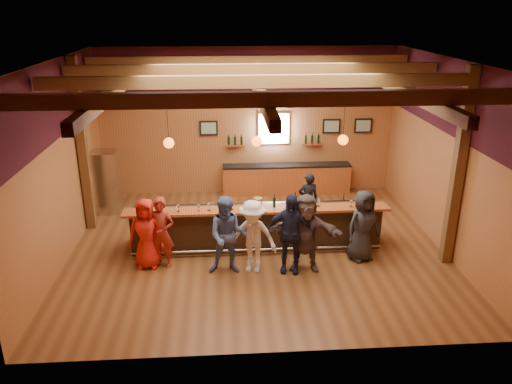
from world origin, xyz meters
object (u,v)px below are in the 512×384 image
(customer_white, at_px, (253,236))
(customer_brown, at_px, (306,233))
(customer_redvest, at_px, (161,233))
(ice_bucket, at_px, (258,202))
(bottle_a, at_px, (274,202))
(bartender, at_px, (308,200))
(back_bar_cabinet, at_px, (286,179))
(customer_dark, at_px, (363,226))
(customer_orange, at_px, (146,233))
(customer_denim, at_px, (228,236))
(customer_navy, at_px, (290,233))
(bar_counter, at_px, (257,225))
(stainless_fridge, at_px, (107,182))

(customer_white, relative_size, customer_brown, 0.94)
(customer_redvest, relative_size, ice_bucket, 7.37)
(bottle_a, bearing_deg, bartender, 51.79)
(back_bar_cabinet, relative_size, customer_brown, 2.22)
(customer_dark, bearing_deg, customer_white, 167.97)
(customer_white, bearing_deg, customer_orange, -168.88)
(customer_redvest, distance_m, bottle_a, 2.73)
(customer_brown, height_order, bartender, customer_brown)
(customer_brown, bearing_deg, customer_orange, -174.55)
(back_bar_cabinet, xyz_separation_m, customer_orange, (-3.74, -4.49, 0.35))
(back_bar_cabinet, distance_m, customer_brown, 4.87)
(customer_denim, relative_size, bartender, 1.21)
(customer_brown, xyz_separation_m, bartender, (0.46, 2.36, -0.16))
(customer_white, relative_size, bartender, 1.14)
(customer_dark, bearing_deg, bartender, 94.94)
(customer_dark, bearing_deg, customer_orange, 159.75)
(customer_denim, distance_m, customer_white, 0.55)
(customer_orange, bearing_deg, customer_navy, -1.85)
(customer_denim, xyz_separation_m, customer_navy, (1.36, -0.04, 0.03))
(customer_brown, height_order, ice_bucket, customer_brown)
(customer_orange, height_order, customer_denim, customer_denim)
(bartender, bearing_deg, ice_bucket, 39.79)
(bottle_a, bearing_deg, customer_orange, -167.38)
(back_bar_cabinet, relative_size, ice_bucket, 17.65)
(customer_navy, bearing_deg, customer_redvest, -177.36)
(customer_redvest, relative_size, customer_brown, 0.93)
(back_bar_cabinet, xyz_separation_m, customer_navy, (-0.56, -4.92, 0.45))
(customer_orange, distance_m, bartender, 4.48)
(customer_white, bearing_deg, customer_redvest, -169.97)
(bar_counter, height_order, customer_dark, customer_dark)
(back_bar_cabinet, height_order, customer_navy, customer_navy)
(back_bar_cabinet, bearing_deg, customer_denim, -111.49)
(back_bar_cabinet, relative_size, bottle_a, 12.51)
(back_bar_cabinet, xyz_separation_m, ice_bucket, (-1.18, -3.79, 0.75))
(customer_redvest, relative_size, customer_denim, 0.93)
(customer_redvest, distance_m, bartender, 4.18)
(ice_bucket, bearing_deg, customer_redvest, -162.27)
(stainless_fridge, height_order, bartender, stainless_fridge)
(ice_bucket, bearing_deg, customer_denim, -124.23)
(bar_counter, bearing_deg, customer_denim, -119.44)
(bar_counter, relative_size, back_bar_cabinet, 1.57)
(bartender, height_order, ice_bucket, bartender)
(bar_counter, height_order, back_bar_cabinet, bar_counter)
(back_bar_cabinet, height_order, customer_orange, customer_orange)
(customer_redvest, bearing_deg, customer_white, 6.23)
(customer_brown, xyz_separation_m, ice_bucket, (-0.98, 1.06, 0.32))
(stainless_fridge, xyz_separation_m, customer_white, (3.93, -3.73, -0.06))
(customer_white, bearing_deg, bartender, 75.19)
(customer_redvest, bearing_deg, customer_orange, -165.95)
(back_bar_cabinet, relative_size, customer_denim, 2.23)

